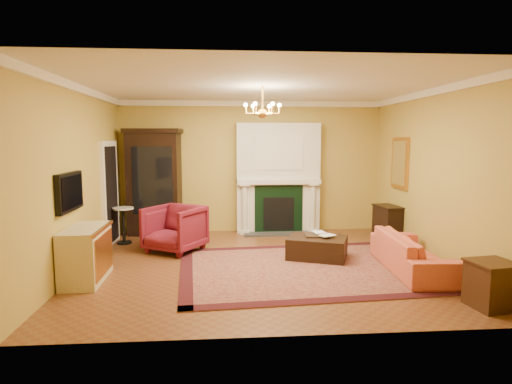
{
  "coord_description": "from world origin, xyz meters",
  "views": [
    {
      "loc": [
        -0.66,
        -7.13,
        2.11
      ],
      "look_at": [
        -0.08,
        0.3,
        1.21
      ],
      "focal_mm": 30.0,
      "sensor_mm": 36.0,
      "label": 1
    }
  ],
  "objects": [
    {
      "name": "floor",
      "position": [
        0.0,
        0.0,
        -0.01
      ],
      "size": [
        6.0,
        5.5,
        0.02
      ],
      "primitive_type": "cube",
      "color": "brown",
      "rests_on": "ground"
    },
    {
      "name": "ceiling",
      "position": [
        0.0,
        0.0,
        3.01
      ],
      "size": [
        6.0,
        5.5,
        0.02
      ],
      "primitive_type": "cube",
      "color": "silver",
      "rests_on": "wall_back"
    },
    {
      "name": "wall_back",
      "position": [
        0.0,
        2.76,
        1.5
      ],
      "size": [
        6.0,
        0.02,
        3.0
      ],
      "primitive_type": "cube",
      "color": "#B29D40",
      "rests_on": "floor"
    },
    {
      "name": "wall_front",
      "position": [
        0.0,
        -2.76,
        1.5
      ],
      "size": [
        6.0,
        0.02,
        3.0
      ],
      "primitive_type": "cube",
      "color": "#B29D40",
      "rests_on": "floor"
    },
    {
      "name": "wall_left",
      "position": [
        -3.01,
        0.0,
        1.5
      ],
      "size": [
        0.02,
        5.5,
        3.0
      ],
      "primitive_type": "cube",
      "color": "#B29D40",
      "rests_on": "floor"
    },
    {
      "name": "wall_right",
      "position": [
        3.01,
        0.0,
        1.5
      ],
      "size": [
        0.02,
        5.5,
        3.0
      ],
      "primitive_type": "cube",
      "color": "#B29D40",
      "rests_on": "floor"
    },
    {
      "name": "fireplace",
      "position": [
        0.6,
        2.57,
        1.19
      ],
      "size": [
        1.9,
        0.7,
        2.5
      ],
      "color": "silver",
      "rests_on": "wall_back"
    },
    {
      "name": "crown_molding",
      "position": [
        0.0,
        0.96,
        2.94
      ],
      "size": [
        6.0,
        5.5,
        0.12
      ],
      "color": "white",
      "rests_on": "ceiling"
    },
    {
      "name": "doorway",
      "position": [
        -2.95,
        1.7,
        1.05
      ],
      "size": [
        0.08,
        1.05,
        2.1
      ],
      "color": "silver",
      "rests_on": "wall_left"
    },
    {
      "name": "tv_panel",
      "position": [
        -2.95,
        -0.6,
        1.35
      ],
      "size": [
        0.09,
        0.95,
        0.58
      ],
      "color": "black",
      "rests_on": "wall_left"
    },
    {
      "name": "gilt_mirror",
      "position": [
        2.97,
        1.4,
        1.65
      ],
      "size": [
        0.06,
        0.76,
        1.05
      ],
      "color": "#C98A34",
      "rests_on": "wall_right"
    },
    {
      "name": "chandelier",
      "position": [
        -0.0,
        0.0,
        2.61
      ],
      "size": [
        0.63,
        0.55,
        0.53
      ],
      "color": "gold",
      "rests_on": "ceiling"
    },
    {
      "name": "oriental_rug",
      "position": [
        0.69,
        -0.34,
        0.01
      ],
      "size": [
        4.32,
        3.38,
        0.02
      ],
      "primitive_type": "cube",
      "rotation": [
        0.0,
        0.0,
        0.07
      ],
      "color": "#490F19",
      "rests_on": "floor"
    },
    {
      "name": "china_cabinet",
      "position": [
        -2.19,
        2.49,
        1.13
      ],
      "size": [
        1.18,
        0.63,
        2.27
      ],
      "primitive_type": "cube",
      "rotation": [
        0.0,
        0.0,
        -0.11
      ],
      "color": "black",
      "rests_on": "floor"
    },
    {
      "name": "wingback_armchair",
      "position": [
        -1.59,
        0.97,
        0.48
      ],
      "size": [
        1.26,
        1.24,
        0.97
      ],
      "primitive_type": "imported",
      "rotation": [
        0.0,
        0.0,
        -0.55
      ],
      "color": "maroon",
      "rests_on": "floor"
    },
    {
      "name": "pedestal_table",
      "position": [
        -2.7,
        1.66,
        0.44
      ],
      "size": [
        0.42,
        0.42,
        0.75
      ],
      "color": "black",
      "rests_on": "floor"
    },
    {
      "name": "commode",
      "position": [
        -2.73,
        -0.68,
        0.41
      ],
      "size": [
        0.54,
        1.11,
        0.82
      ],
      "primitive_type": "cube",
      "rotation": [
        0.0,
        0.0,
        0.02
      ],
      "color": "beige",
      "rests_on": "floor"
    },
    {
      "name": "coral_sofa",
      "position": [
        2.4,
        -0.59,
        0.4
      ],
      "size": [
        0.73,
        2.1,
        0.81
      ],
      "primitive_type": "imported",
      "rotation": [
        0.0,
        0.0,
        1.51
      ],
      "color": "#CF5E41",
      "rests_on": "floor"
    },
    {
      "name": "end_table",
      "position": [
        2.72,
        -2.16,
        0.28
      ],
      "size": [
        0.55,
        0.55,
        0.57
      ],
      "primitive_type": "cube",
      "rotation": [
        0.0,
        0.0,
        0.14
      ],
      "color": "#361C0E",
      "rests_on": "floor"
    },
    {
      "name": "console_table",
      "position": [
        2.78,
        1.45,
        0.36
      ],
      "size": [
        0.46,
        0.7,
        0.73
      ],
      "primitive_type": "cube",
      "rotation": [
        0.0,
        0.0,
        0.14
      ],
      "color": "black",
      "rests_on": "floor"
    },
    {
      "name": "leather_ottoman",
      "position": [
        1.01,
        0.24,
        0.2
      ],
      "size": [
        1.21,
        1.05,
        0.38
      ],
      "primitive_type": "cube",
      "rotation": [
        0.0,
        0.0,
        -0.37
      ],
      "color": "black",
      "rests_on": "oriental_rug"
    },
    {
      "name": "ottoman_tray",
      "position": [
        1.01,
        0.33,
        0.41
      ],
      "size": [
        0.43,
        0.35,
        0.03
      ],
      "primitive_type": "cube",
      "rotation": [
        0.0,
        0.0,
        -0.06
      ],
      "color": "black",
      "rests_on": "leather_ottoman"
    },
    {
      "name": "book_a",
      "position": [
        0.99,
        0.43,
        0.56
      ],
      "size": [
        0.21,
        0.06,
        0.28
      ],
      "primitive_type": "imported",
      "rotation": [
        0.0,
        0.0,
        0.15
      ],
      "color": "gray",
      "rests_on": "ottoman_tray"
    },
    {
      "name": "book_b",
      "position": [
        1.14,
        0.29,
        0.55
      ],
      "size": [
        0.11,
        0.18,
        0.27
      ],
      "primitive_type": "imported",
      "rotation": [
        0.0,
        0.0,
        -1.08
      ],
      "color": "gray",
      "rests_on": "ottoman_tray"
    },
    {
      "name": "topiary_left",
      "position": [
        -0.18,
        2.53,
        1.45
      ],
      "size": [
        0.15,
        0.15,
        0.4
      ],
      "color": "tan",
      "rests_on": "fireplace"
    },
    {
      "name": "topiary_right",
      "position": [
        1.17,
        2.53,
        1.46
      ],
      "size": [
        0.15,
        0.15,
        0.41
      ],
      "color": "tan",
      "rests_on": "fireplace"
    }
  ]
}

